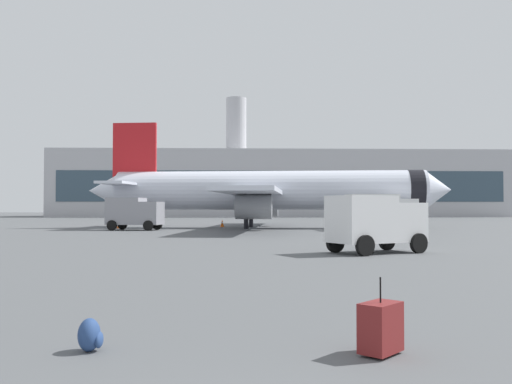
# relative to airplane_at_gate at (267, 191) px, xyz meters

# --- Properties ---
(airplane_at_gate) EXTENTS (35.76, 32.35, 10.50)m
(airplane_at_gate) POSITION_rel_airplane_at_gate_xyz_m (0.00, 0.00, 0.00)
(airplane_at_gate) COLOR silver
(airplane_at_gate) RESTS_ON ground
(service_truck) EXTENTS (5.15, 3.34, 2.90)m
(service_truck) POSITION_rel_airplane_at_gate_xyz_m (-12.13, -4.09, -2.05)
(service_truck) COLOR gray
(service_truck) RESTS_ON ground
(fuel_truck) EXTENTS (6.21, 3.21, 3.20)m
(fuel_truck) POSITION_rel_airplane_at_gate_xyz_m (9.78, -5.50, -1.88)
(fuel_truck) COLOR white
(fuel_truck) RESTS_ON ground
(cargo_van) EXTENTS (4.83, 3.84, 2.60)m
(cargo_van) POSITION_rel_airplane_at_gate_xyz_m (3.29, -29.22, -2.21)
(cargo_van) COLOR white
(cargo_van) RESTS_ON ground
(safety_cone_near) EXTENTS (0.44, 0.44, 0.77)m
(safety_cone_near) POSITION_rel_airplane_at_gate_xyz_m (-4.42, 3.33, -3.28)
(safety_cone_near) COLOR #F2590C
(safety_cone_near) RESTS_ON ground
(safety_cone_mid) EXTENTS (0.44, 0.44, 0.73)m
(safety_cone_mid) POSITION_rel_airplane_at_gate_xyz_m (-14.33, -0.10, -3.30)
(safety_cone_mid) COLOR #F2590C
(safety_cone_mid) RESTS_ON ground
(safety_cone_far) EXTENTS (0.44, 0.44, 0.64)m
(safety_cone_far) POSITION_rel_airplane_at_gate_xyz_m (9.37, -3.04, -3.34)
(safety_cone_far) COLOR #F2590C
(safety_cone_far) RESTS_ON ground
(rolling_suitcase) EXTENTS (0.73, 0.74, 1.10)m
(rolling_suitcase) POSITION_rel_airplane_at_gate_xyz_m (-1.01, -46.34, -3.27)
(rolling_suitcase) COLOR maroon
(rolling_suitcase) RESTS_ON ground
(traveller_backpack) EXTENTS (0.36, 0.40, 0.48)m
(traveller_backpack) POSITION_rel_airplane_at_gate_xyz_m (-5.18, -45.99, -3.42)
(traveller_backpack) COLOR navy
(traveller_backpack) RESTS_ON ground
(terminal_building) EXTENTS (94.24, 20.08, 25.72)m
(terminal_building) POSITION_rel_airplane_at_gate_xyz_m (6.35, 66.01, 3.32)
(terminal_building) COLOR #B2B2B7
(terminal_building) RESTS_ON ground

